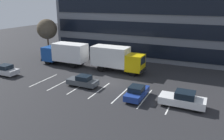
# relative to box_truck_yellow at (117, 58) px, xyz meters

# --- Properties ---
(ground_plane) EXTENTS (120.00, 120.00, 0.00)m
(ground_plane) POSITION_rel_box_truck_yellow_xyz_m (1.19, -4.90, -2.08)
(ground_plane) COLOR #262628
(office_building) EXTENTS (34.59, 11.88, 18.00)m
(office_building) POSITION_rel_box_truck_yellow_xyz_m (1.19, 13.05, 6.92)
(office_building) COLOR slate
(office_building) RESTS_ON ground_plane
(lot_markings) EXTENTS (16.94, 5.40, 0.01)m
(lot_markings) POSITION_rel_box_truck_yellow_xyz_m (1.19, -7.70, -2.08)
(lot_markings) COLOR silver
(lot_markings) RESTS_ON ground_plane
(box_truck_yellow) EXTENTS (7.98, 2.64, 3.70)m
(box_truck_yellow) POSITION_rel_box_truck_yellow_xyz_m (0.00, 0.00, 0.00)
(box_truck_yellow) COLOR yellow
(box_truck_yellow) RESTS_ON ground_plane
(box_truck_blue) EXTENTS (7.86, 2.60, 3.64)m
(box_truck_blue) POSITION_rel_box_truck_yellow_xyz_m (-9.02, -0.31, -0.03)
(box_truck_blue) COLOR #194799
(box_truck_blue) RESTS_ON ground_plane
(sedan_charcoal) EXTENTS (3.89, 1.63, 1.39)m
(sedan_charcoal) POSITION_rel_box_truck_yellow_xyz_m (-1.33, -7.32, -1.42)
(sedan_charcoal) COLOR #474C51
(sedan_charcoal) RESTS_ON ground_plane
(sedan_navy) EXTENTS (1.68, 4.01, 1.44)m
(sedan_navy) POSITION_rel_box_truck_yellow_xyz_m (5.92, -7.96, -1.40)
(sedan_navy) COLOR navy
(sedan_navy) RESTS_ON ground_plane
(sedan_white) EXTENTS (4.51, 1.89, 1.62)m
(sedan_white) POSITION_rel_box_truck_yellow_xyz_m (10.76, -7.93, -1.32)
(sedan_white) COLOR white
(sedan_white) RESTS_ON ground_plane
(sedan_silver) EXTENTS (4.19, 1.76, 1.50)m
(sedan_silver) POSITION_rel_box_truck_yellow_xyz_m (-13.83, -8.24, -1.37)
(sedan_silver) COLOR silver
(sedan_silver) RESTS_ON ground_plane
(bare_tree) EXTENTS (3.70, 3.70, 6.94)m
(bare_tree) POSITION_rel_box_truck_yellow_xyz_m (-15.81, 3.69, 2.99)
(bare_tree) COLOR #473323
(bare_tree) RESTS_ON ground_plane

